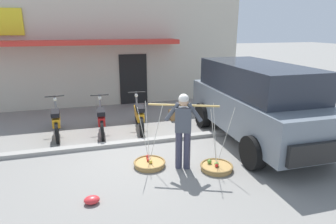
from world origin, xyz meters
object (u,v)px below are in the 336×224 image
(motorcycle_third_in_row, at_px, (139,116))
(motorcycle_second_in_row, at_px, (101,119))
(fruit_vendor, at_px, (183,127))
(motorcycle_nearest_shop, at_px, (57,121))
(fruit_basket_left_side, at_px, (216,167))
(plastic_litter_bag, at_px, (92,200))
(parked_truck, at_px, (257,100))
(wooden_crate, at_px, (176,115))
(fruit_basket_right_side, at_px, (150,163))

(motorcycle_third_in_row, bearing_deg, motorcycle_second_in_row, -177.22)
(fruit_vendor, relative_size, motorcycle_nearest_shop, 0.93)
(fruit_basket_left_side, xyz_separation_m, plastic_litter_bag, (-2.68, -0.55, -0.00))
(motorcycle_third_in_row, relative_size, parked_truck, 0.38)
(plastic_litter_bag, distance_m, wooden_crate, 5.17)
(motorcycle_third_in_row, bearing_deg, parked_truck, -30.04)
(fruit_basket_right_side, relative_size, parked_truck, 0.30)
(fruit_vendor, xyz_separation_m, fruit_basket_left_side, (0.69, -0.29, -0.90))
(fruit_basket_left_side, relative_size, motorcycle_third_in_row, 0.80)
(fruit_basket_right_side, height_order, motorcycle_second_in_row, fruit_basket_right_side)
(fruit_basket_left_side, bearing_deg, parked_truck, 37.17)
(motorcycle_nearest_shop, distance_m, motorcycle_second_in_row, 1.26)
(fruit_vendor, bearing_deg, wooden_crate, 74.88)
(plastic_litter_bag, xyz_separation_m, wooden_crate, (2.92, 4.26, 0.09))
(motorcycle_nearest_shop, height_order, motorcycle_third_in_row, same)
(motorcycle_third_in_row, xyz_separation_m, parked_truck, (2.91, -1.68, 0.68))
(fruit_basket_right_side, distance_m, motorcycle_nearest_shop, 3.38)
(fruit_basket_left_side, bearing_deg, motorcycle_third_in_row, 111.02)
(fruit_basket_right_side, bearing_deg, motorcycle_third_in_row, 84.76)
(motorcycle_nearest_shop, xyz_separation_m, motorcycle_third_in_row, (2.36, -0.15, 0.00))
(motorcycle_third_in_row, height_order, plastic_litter_bag, motorcycle_third_in_row)
(plastic_litter_bag, bearing_deg, motorcycle_nearest_shop, 102.67)
(fruit_vendor, height_order, plastic_litter_bag, fruit_vendor)
(motorcycle_nearest_shop, xyz_separation_m, motorcycle_second_in_row, (1.24, -0.21, 0.00))
(motorcycle_nearest_shop, bearing_deg, plastic_litter_bag, -77.33)
(wooden_crate, bearing_deg, fruit_vendor, -105.12)
(motorcycle_nearest_shop, relative_size, wooden_crate, 4.14)
(plastic_litter_bag, bearing_deg, parked_truck, 22.96)
(fruit_vendor, bearing_deg, fruit_basket_left_side, -22.48)
(parked_truck, relative_size, plastic_litter_bag, 17.26)
(fruit_basket_right_side, distance_m, wooden_crate, 3.53)
(fruit_vendor, relative_size, motorcycle_second_in_row, 0.93)
(parked_truck, bearing_deg, fruit_vendor, -156.87)
(fruit_vendor, distance_m, motorcycle_second_in_row, 3.15)
(fruit_basket_right_side, distance_m, plastic_litter_bag, 1.72)
(motorcycle_third_in_row, xyz_separation_m, wooden_crate, (1.39, 0.70, -0.29))
(motorcycle_nearest_shop, distance_m, motorcycle_third_in_row, 2.36)
(wooden_crate, bearing_deg, motorcycle_third_in_row, -153.28)
(motorcycle_second_in_row, xyz_separation_m, motorcycle_third_in_row, (1.12, 0.05, 0.00))
(fruit_basket_right_side, bearing_deg, fruit_vendor, -22.71)
(motorcycle_nearest_shop, distance_m, wooden_crate, 3.80)
(fruit_basket_left_side, distance_m, wooden_crate, 3.72)
(motorcycle_nearest_shop, bearing_deg, motorcycle_third_in_row, -3.65)
(fruit_basket_right_side, relative_size, plastic_litter_bag, 5.19)
(parked_truck, xyz_separation_m, plastic_litter_bag, (-4.43, -1.88, -1.06))
(motorcycle_second_in_row, bearing_deg, plastic_litter_bag, -96.60)
(fruit_basket_left_side, bearing_deg, fruit_vendor, 157.52)
(fruit_vendor, height_order, fruit_basket_right_side, fruit_vendor)
(motorcycle_third_in_row, bearing_deg, wooden_crate, 26.72)
(parked_truck, height_order, plastic_litter_bag, parked_truck)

